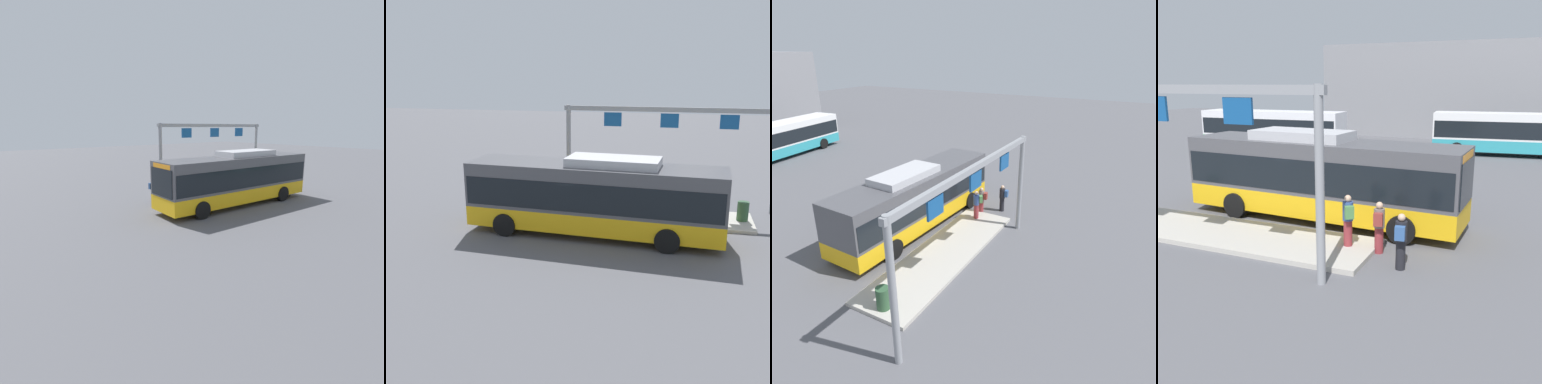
% 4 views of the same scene
% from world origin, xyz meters
% --- Properties ---
extents(ground_plane, '(120.00, 120.00, 0.00)m').
position_xyz_m(ground_plane, '(0.00, 0.00, 0.00)').
color(ground_plane, '#56565B').
extents(platform_curb, '(10.00, 2.80, 0.16)m').
position_xyz_m(platform_curb, '(-1.94, -2.94, 0.08)').
color(platform_curb, '#B2ADA3').
rests_on(platform_curb, ground).
extents(bus_main, '(11.08, 3.13, 3.46)m').
position_xyz_m(bus_main, '(-0.01, 0.00, 1.81)').
color(bus_main, '#EAAD14').
rests_on(bus_main, ground).
extents(bus_background_left, '(11.60, 3.15, 3.10)m').
position_xyz_m(bus_background_left, '(-11.40, 14.77, 1.78)').
color(bus_background_left, green).
rests_on(bus_background_left, ground).
extents(bus_background_right, '(10.89, 3.53, 3.10)m').
position_xyz_m(bus_background_right, '(5.93, 19.01, 1.78)').
color(bus_background_right, teal).
rests_on(bus_background_right, ground).
extents(person_boarding, '(0.54, 0.61, 1.67)m').
position_xyz_m(person_boarding, '(2.17, -2.60, 1.05)').
color(person_boarding, maroon).
rests_on(person_boarding, platform_curb).
extents(person_waiting_near, '(0.38, 0.56, 1.67)m').
position_xyz_m(person_waiting_near, '(4.11, -3.38, 0.89)').
color(person_waiting_near, black).
rests_on(person_waiting_near, ground).
extents(person_waiting_mid, '(0.40, 0.57, 1.67)m').
position_xyz_m(person_waiting_mid, '(3.15, -2.44, 0.89)').
color(person_waiting_mid, maroon).
rests_on(person_waiting_mid, ground).
extents(station_building, '(29.16, 8.00, 8.93)m').
position_xyz_m(station_building, '(1.98, 30.66, 4.47)').
color(station_building, gray).
rests_on(station_building, ground).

